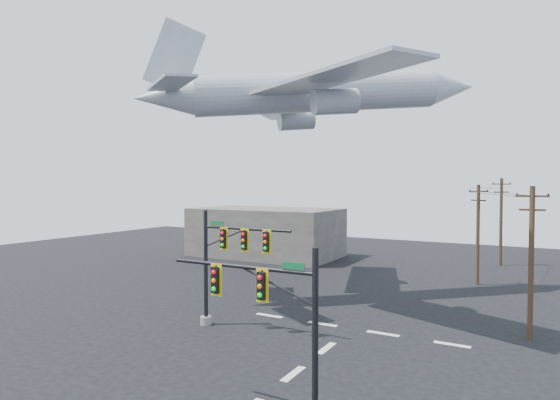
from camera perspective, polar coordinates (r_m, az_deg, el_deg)
The scene contains 9 objects.
lane_markings at distance 25.00m, azimuth 3.11°, elevation -19.38°, with size 14.00×21.20×0.01m.
signal_mast_near at distance 18.33m, azimuth 0.04°, elevation -15.31°, with size 6.87×0.75×6.80m.
signal_mast_far at distance 29.76m, azimuth -6.75°, elevation -7.59°, with size 6.58×0.82×7.42m.
utility_pole_a at distance 31.22m, azimuth 28.29°, elevation -6.37°, with size 1.80×0.30×8.99m.
utility_pole_b at distance 45.79m, azimuth 22.98°, elevation -3.66°, with size 1.72×0.85×9.04m.
utility_pole_c at distance 57.62m, azimuth 25.34°, elevation -2.20°, with size 1.98×0.53×9.74m.
power_lines at distance 44.13m, azimuth 24.76°, elevation 1.03°, with size 6.06×26.46×0.37m.
airliner at distance 38.40m, azimuth 4.53°, elevation 12.85°, with size 24.20×23.30×7.51m.
building_left at distance 59.24m, azimuth -1.76°, elevation -3.93°, with size 18.00×10.00×6.00m, color #67625B.
Camera 1 is at (10.16, -15.61, 9.12)m, focal length 30.00 mm.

